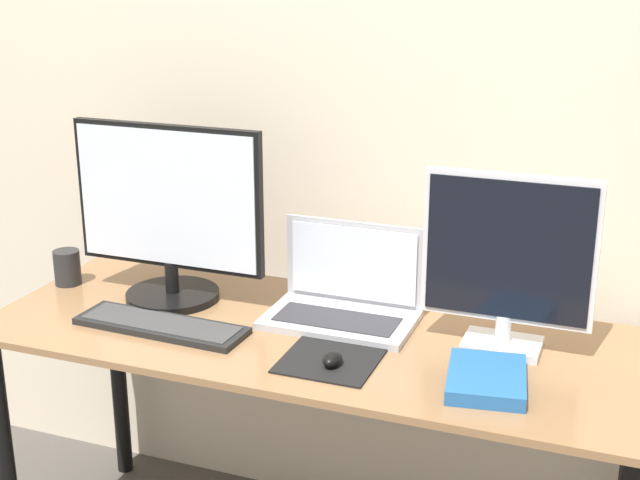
{
  "coord_description": "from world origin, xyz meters",
  "views": [
    {
      "loc": [
        0.72,
        -1.53,
        1.6
      ],
      "look_at": [
        0.01,
        0.33,
        0.95
      ],
      "focal_mm": 50.0,
      "sensor_mm": 36.0,
      "label": 1
    }
  ],
  "objects_px": {
    "keyboard": "(161,325)",
    "mug": "(67,267)",
    "monitor_right": "(508,260)",
    "laptop": "(345,296)",
    "book": "(487,379)",
    "monitor_left": "(169,215)",
    "mouse": "(332,359)"
  },
  "relations": [
    {
      "from": "keyboard",
      "to": "mug",
      "type": "xyz_separation_m",
      "value": [
        -0.4,
        0.18,
        0.04
      ]
    },
    {
      "from": "monitor_right",
      "to": "keyboard",
      "type": "height_order",
      "value": "monitor_right"
    },
    {
      "from": "laptop",
      "to": "keyboard",
      "type": "height_order",
      "value": "laptop"
    },
    {
      "from": "book",
      "to": "monitor_right",
      "type": "bearing_deg",
      "value": 90.28
    },
    {
      "from": "monitor_right",
      "to": "mug",
      "type": "bearing_deg",
      "value": -179.64
    },
    {
      "from": "keyboard",
      "to": "book",
      "type": "bearing_deg",
      "value": -1.0
    },
    {
      "from": "monitor_left",
      "to": "mug",
      "type": "height_order",
      "value": "monitor_left"
    },
    {
      "from": "laptop",
      "to": "keyboard",
      "type": "distance_m",
      "value": 0.46
    },
    {
      "from": "monitor_right",
      "to": "mouse",
      "type": "xyz_separation_m",
      "value": [
        -0.34,
        -0.23,
        -0.2
      ]
    },
    {
      "from": "laptop",
      "to": "mug",
      "type": "distance_m",
      "value": 0.8
    },
    {
      "from": "monitor_left",
      "to": "laptop",
      "type": "distance_m",
      "value": 0.5
    },
    {
      "from": "mouse",
      "to": "mug",
      "type": "distance_m",
      "value": 0.89
    },
    {
      "from": "monitor_right",
      "to": "laptop",
      "type": "relative_size",
      "value": 1.13
    },
    {
      "from": "mouse",
      "to": "book",
      "type": "height_order",
      "value": "mouse"
    },
    {
      "from": "monitor_left",
      "to": "book",
      "type": "bearing_deg",
      "value": -12.82
    },
    {
      "from": "monitor_left",
      "to": "keyboard",
      "type": "distance_m",
      "value": 0.3
    },
    {
      "from": "monitor_right",
      "to": "keyboard",
      "type": "distance_m",
      "value": 0.85
    },
    {
      "from": "keyboard",
      "to": "mug",
      "type": "distance_m",
      "value": 0.44
    },
    {
      "from": "monitor_right",
      "to": "book",
      "type": "relative_size",
      "value": 1.75
    },
    {
      "from": "mug",
      "to": "monitor_left",
      "type": "bearing_deg",
      "value": 1.29
    },
    {
      "from": "monitor_left",
      "to": "mug",
      "type": "bearing_deg",
      "value": -178.71
    },
    {
      "from": "laptop",
      "to": "mug",
      "type": "relative_size",
      "value": 3.82
    },
    {
      "from": "mouse",
      "to": "mug",
      "type": "bearing_deg",
      "value": 165.27
    },
    {
      "from": "laptop",
      "to": "keyboard",
      "type": "bearing_deg",
      "value": -150.1
    },
    {
      "from": "mouse",
      "to": "monitor_left",
      "type": "bearing_deg",
      "value": 156.42
    },
    {
      "from": "monitor_left",
      "to": "monitor_right",
      "type": "bearing_deg",
      "value": 0.01
    },
    {
      "from": "monitor_left",
      "to": "book",
      "type": "distance_m",
      "value": 0.92
    },
    {
      "from": "laptop",
      "to": "keyboard",
      "type": "relative_size",
      "value": 0.84
    },
    {
      "from": "monitor_right",
      "to": "mug",
      "type": "height_order",
      "value": "monitor_right"
    },
    {
      "from": "mug",
      "to": "book",
      "type": "bearing_deg",
      "value": -9.06
    },
    {
      "from": "mug",
      "to": "laptop",
      "type": "bearing_deg",
      "value": 3.68
    },
    {
      "from": "laptop",
      "to": "mouse",
      "type": "bearing_deg",
      "value": -76.49
    }
  ]
}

